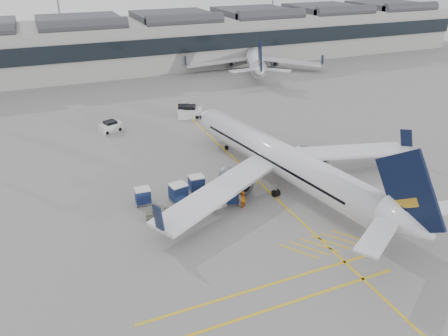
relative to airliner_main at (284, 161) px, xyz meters
name	(u,v)px	position (x,y,z in m)	size (l,w,h in m)	color
ground	(201,229)	(-12.34, -5.12, -3.13)	(220.00, 220.00, 0.00)	gray
terminal	(91,45)	(-12.34, 66.81, 3.01)	(200.00, 20.45, 12.40)	#9E9E99
light_masts	(72,1)	(-14.01, 80.88, 11.37)	(113.00, 0.60, 25.45)	slate
apron_markings	(247,171)	(-2.34, 4.88, -3.12)	(0.25, 60.00, 0.01)	gold
airliner_main	(284,161)	(0.00, 0.00, 0.00)	(36.10, 39.75, 10.64)	silver
airliner_far	(253,58)	(22.94, 53.89, -0.33)	(30.72, 34.00, 9.51)	silver
belt_loader	(220,199)	(-8.65, -1.29, -2.49)	(5.45, 2.54, 2.16)	beige
baggage_cart_a	(197,183)	(-10.06, 2.47, -2.10)	(1.87, 1.56, 1.91)	gray
baggage_cart_b	(231,196)	(-7.48, -1.69, -2.23)	(1.92, 1.75, 1.67)	gray
baggage_cart_c	(143,196)	(-16.47, 2.08, -2.13)	(1.87, 1.58, 1.86)	gray
baggage_cart_d	(178,192)	(-12.66, 1.20, -2.03)	(2.18, 1.90, 2.04)	gray
ramp_agent_a	(218,187)	(-8.10, 0.84, -2.17)	(0.70, 0.46, 1.91)	#E64D0C
ramp_agent_b	(242,199)	(-6.77, -2.86, -2.15)	(0.95, 0.74, 1.95)	orange
pushback_tug	(158,214)	(-15.78, -1.73, -2.50)	(2.81, 2.14, 1.40)	#4F5145
safety_cone_nose	(235,141)	(0.11, 14.14, -2.86)	(0.38, 0.38, 0.52)	#F24C0A
safety_cone_engine	(302,174)	(3.29, 0.87, -2.89)	(0.34, 0.34, 0.48)	#F24C0A
service_van_left	(111,127)	(-15.80, 25.73, -2.35)	(3.75, 2.72, 1.74)	silver
service_van_mid	(183,111)	(-3.14, 28.11, -2.25)	(2.97, 4.22, 1.97)	silver
service_van_right	(190,112)	(-2.29, 27.25, -2.21)	(4.46, 3.50, 2.05)	silver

